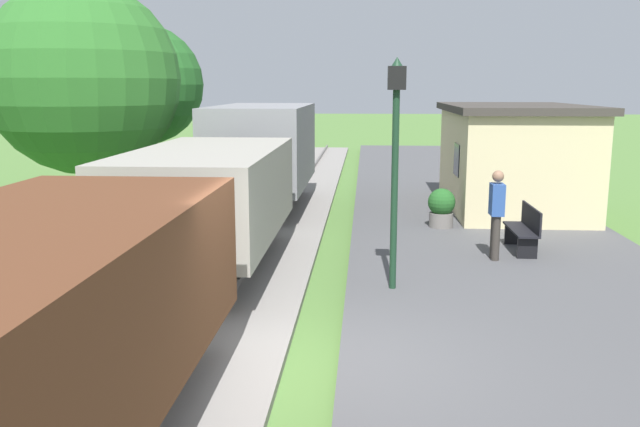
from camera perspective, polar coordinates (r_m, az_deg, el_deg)
ground_plane at (r=8.30m, az=0.14°, el=-14.16°), size 160.00×160.00×0.00m
platform_slab at (r=8.67m, az=22.35°, el=-13.00°), size 6.00×60.00×0.25m
track_ballast at (r=8.76m, az=-16.15°, el=-12.81°), size 3.80×60.00×0.12m
rail_near at (r=8.49m, az=-11.52°, el=-12.39°), size 0.07×60.00×0.14m
rail_far at (r=8.97m, az=-20.61°, el=-11.60°), size 0.07×60.00×0.14m
freight_train at (r=13.07m, az=-8.92°, el=1.88°), size 2.50×19.40×2.72m
station_hut at (r=18.61m, az=16.08°, el=4.68°), size 3.50×5.80×2.78m
bench_near_hut at (r=13.93m, az=17.07°, el=-1.20°), size 0.42×1.50×0.91m
person_waiting at (r=13.03m, az=14.83°, el=0.19°), size 0.24×0.38×1.71m
potted_planter at (r=15.86m, az=10.33°, el=0.53°), size 0.64×0.64×0.92m
lamp_post_near at (r=10.61m, az=6.48°, el=6.95°), size 0.28×0.28×3.70m
tree_trackside_far at (r=17.35m, az=-19.55°, el=10.77°), size 4.61×4.61×5.99m
tree_field_left at (r=23.38m, az=-14.86°, el=10.58°), size 3.97×3.97×5.55m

